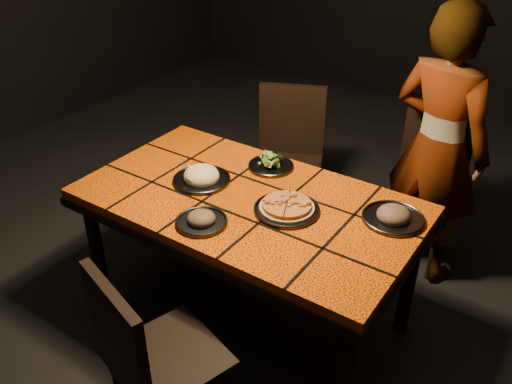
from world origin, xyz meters
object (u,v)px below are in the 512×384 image
Objects in this scene: dining_table at (248,212)px; plate_pasta at (202,177)px; chair_near at (147,355)px; plate_pizza at (287,208)px; chair_far_right at (427,179)px; diner at (438,149)px; chair_far_left at (289,150)px.

dining_table is 5.64× the size of plate_pasta.
plate_pizza is at bearing -79.71° from chair_near.
dining_table is 1.21m from chair_far_right.
diner is 1.00m from plate_pizza.
chair_far_right is (0.84, 0.18, -0.03)m from chair_far_left.
diner is at bearing 46.55° from plate_pasta.
chair_far_right is at bearing -12.33° from chair_far_left.
chair_far_right is at bearing 53.04° from plate_pasta.
dining_table is 0.23m from plate_pizza.
chair_near is at bearing 88.98° from diner.
chair_far_right is at bearing 63.69° from dining_table.
chair_near is 2.71× the size of plate_pizza.
plate_pasta is at bearing -112.43° from chair_far_left.
chair_far_left is at bearing -170.53° from chair_far_right.
plate_pasta is (-0.28, -0.00, 0.10)m from dining_table.
chair_far_left is 0.94m from plate_pasta.
diner reaches higher than chair_far_left.
plate_pasta is (-0.81, -1.08, 0.27)m from chair_far_right.
chair_far_left is 0.95m from diner.
dining_table is at bearing 71.69° from diner.
chair_near reaches higher than dining_table.
chair_near is at bearing -97.01° from plate_pizza.
dining_table is 0.85m from chair_near.
diner reaches higher than plate_pasta.
chair_far_left is 2.81× the size of plate_pizza.
dining_table is at bearing 0.57° from plate_pasta.
chair_far_left reaches higher than chair_far_right.
dining_table is at bearing -95.31° from chair_far_left.
plate_pasta reaches higher than plate_pizza.
chair_near is 1.02× the size of chair_far_right.
diner reaches higher than dining_table.
chair_far_left is 1.05× the size of chair_far_right.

